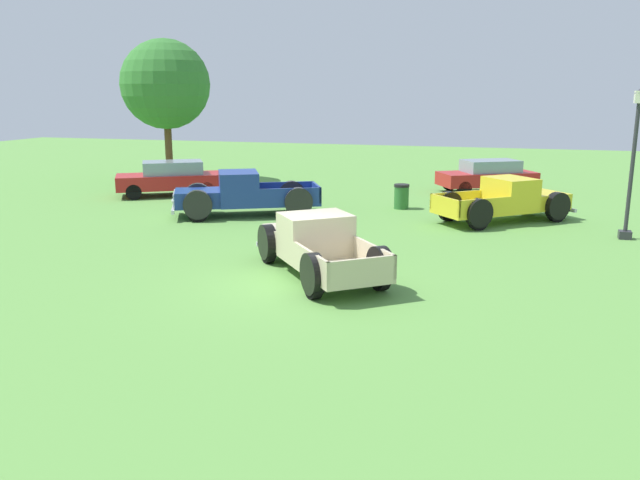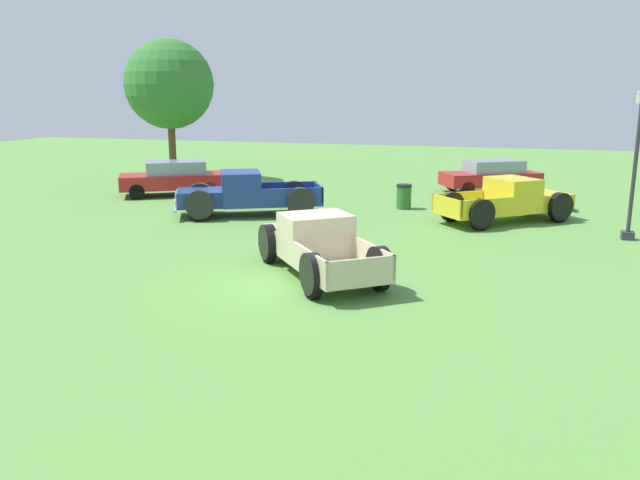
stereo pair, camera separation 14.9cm
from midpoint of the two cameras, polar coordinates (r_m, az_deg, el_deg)
name	(u,v)px [view 2 (the right image)]	position (r m, az deg, el deg)	size (l,w,h in m)	color
ground_plane	(309,284)	(15.28, -0.73, -3.86)	(80.00, 80.00, 0.00)	#5B9342
pickup_truck_foreground	(315,244)	(16.07, -0.20, -0.39)	(4.37, 4.89, 1.49)	#C6B793
pickup_truck_behind_left	(513,201)	(23.45, 16.86, 3.34)	(4.91, 4.55, 1.52)	yellow
pickup_truck_behind_right	(239,195)	(23.65, -6.96, 3.99)	(5.54, 4.00, 1.61)	navy
sedan_distant_a	(174,177)	(28.85, -12.63, 5.41)	(4.75, 3.85, 1.49)	#B21E1E
sedan_distant_b	(491,175)	(30.09, 15.01, 5.53)	(4.58, 3.63, 1.43)	#B21E1E
lamp_post_near	(635,162)	(21.59, 26.25, 6.18)	(0.36, 0.36, 4.52)	#2D2D33
trash_can	(404,197)	(25.10, 7.58, 3.82)	(0.59, 0.59, 0.95)	#2D6B2D
oak_tree_east	(169,85)	(33.60, -13.04, 13.22)	(4.38, 4.38, 6.96)	brown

